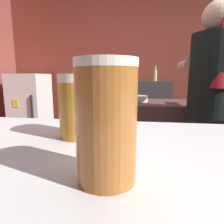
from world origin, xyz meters
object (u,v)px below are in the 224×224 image
mixing_bowl (137,99)px  bottle_hot_sauce (127,75)px  bartender (211,102)px  bottle_olive_oil (132,75)px  pint_glass_near (106,122)px  pint_glass_far (78,106)px  mini_fridge (31,109)px  bottle_soy (155,75)px

mixing_bowl → bottle_hot_sauce: 1.18m
bartender → bottle_olive_oil: size_ratio=7.41×
pint_glass_near → pint_glass_far: pint_glass_near is taller
mini_fridge → mixing_bowl: 2.13m
mixing_bowl → bottle_hot_sauce: (-0.18, 1.14, 0.25)m
mini_fridge → bottle_soy: (2.07, 0.09, 0.58)m
pint_glass_near → bottle_hot_sauce: bottle_hot_sauce is taller
mini_fridge → pint_glass_near: (1.81, -2.86, 0.51)m
mixing_bowl → bottle_olive_oil: 1.23m
mixing_bowl → bottle_soy: (0.25, 1.16, 0.25)m
mini_fridge → pint_glass_far: size_ratio=9.15×
mini_fridge → bottle_soy: bearing=2.5°
bottle_hot_sauce → bottle_olive_oil: bottle_hot_sauce is taller
mini_fridge → bottle_soy: 2.15m
bartender → pint_glass_far: bartender is taller
mini_fridge → bottle_soy: bottle_soy is taller
mixing_bowl → pint_glass_near: bearing=-90.4°
mini_fridge → bartender: bartender is taller
pint_glass_near → bottle_hot_sauce: (-0.17, 2.93, 0.08)m
bottle_hot_sauce → bartender: bearing=-65.3°
bottle_soy → bartender: bearing=-79.3°
bartender → pint_glass_near: size_ratio=11.46×
bottle_hot_sauce → bottle_olive_oil: (0.07, 0.07, -0.01)m
pint_glass_near → pint_glass_far: size_ratio=1.12×
pint_glass_near → bottle_hot_sauce: bearing=93.3°
mini_fridge → bartender: bearing=-32.9°
mixing_bowl → pint_glass_far: 1.64m
mixing_bowl → pint_glass_far: (-0.10, -1.62, 0.16)m
bottle_olive_oil → mixing_bowl: bearing=-84.6°
bottle_soy → pint_glass_far: bearing=-97.1°
bartender → bottle_soy: size_ratio=6.73×
bartender → mixing_bowl: (-0.55, 0.47, -0.04)m
pint_glass_far → bottle_soy: bearing=82.9°
pint_glass_far → bottle_soy: (0.35, 2.78, 0.08)m
mini_fridge → pint_glass_near: bearing=-57.7°
bartender → pint_glass_far: 1.33m
mini_fridge → pint_glass_far: (1.72, -2.69, 0.50)m
pint_glass_near → bottle_olive_oil: (-0.10, 2.99, 0.07)m
bartender → bottle_olive_oil: (-0.67, 1.67, 0.20)m
bottle_soy → mixing_bowl: bearing=-102.1°
bartender → pint_glass_far: bearing=151.3°
mixing_bowl → bottle_soy: 1.21m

